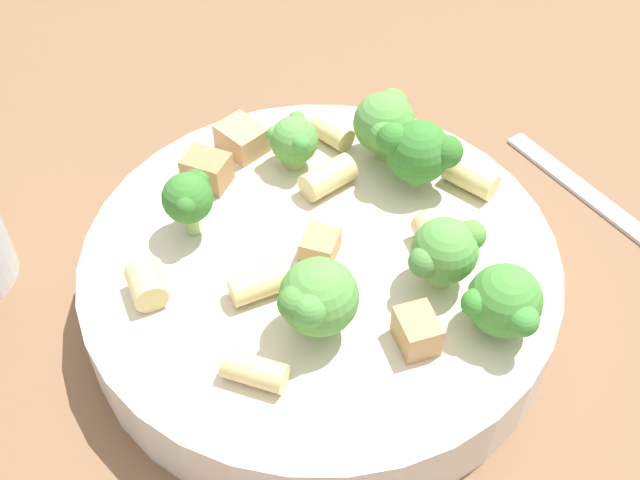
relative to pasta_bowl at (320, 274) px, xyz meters
name	(u,v)px	position (x,y,z in m)	size (l,w,h in m)	color
ground_plane	(320,301)	(0.00, 0.00, -0.02)	(2.00, 2.00, 0.00)	brown
pasta_bowl	(320,274)	(0.00, 0.00, 0.00)	(0.24, 0.24, 0.04)	silver
broccoli_floret_0	(316,299)	(0.02, -0.04, 0.04)	(0.04, 0.04, 0.04)	#84AD60
broccoli_floret_1	(501,307)	(0.09, 0.00, 0.04)	(0.04, 0.03, 0.04)	#93B766
broccoli_floret_2	(445,251)	(0.06, 0.01, 0.04)	(0.03, 0.04, 0.04)	#9EC175
broccoli_floret_3	(189,197)	(-0.06, -0.02, 0.04)	(0.03, 0.03, 0.04)	#93B766
broccoli_floret_4	(294,140)	(-0.04, 0.05, 0.03)	(0.03, 0.03, 0.03)	#9EC175
broccoli_floret_5	(386,123)	(0.00, 0.08, 0.04)	(0.03, 0.04, 0.04)	#9EC175
broccoli_floret_6	(419,151)	(0.02, 0.07, 0.04)	(0.04, 0.03, 0.04)	#9EC175
rigatoni_0	(255,371)	(0.01, -0.08, 0.02)	(0.01, 0.01, 0.03)	#E0C67F
rigatoni_1	(260,284)	(-0.01, -0.04, 0.02)	(0.01, 0.01, 0.03)	#E0C67F
rigatoni_2	(471,177)	(0.05, 0.08, 0.02)	(0.01, 0.01, 0.03)	#E0C67F
rigatoni_3	(146,285)	(-0.06, -0.06, 0.02)	(0.02, 0.02, 0.02)	#E0C67F
rigatoni_4	(328,177)	(-0.02, 0.04, 0.02)	(0.02, 0.02, 0.03)	#E0C67F
rigatoni_5	(434,236)	(0.05, 0.03, 0.02)	(0.02, 0.02, 0.02)	#E0C67F
rigatoni_6	(332,132)	(-0.04, 0.08, 0.02)	(0.01, 0.01, 0.02)	#E0C67F
chicken_chunk_0	(417,331)	(0.06, -0.03, 0.02)	(0.02, 0.02, 0.02)	tan
chicken_chunk_1	(330,241)	(0.00, 0.00, 0.02)	(0.02, 0.02, 0.01)	tan
chicken_chunk_2	(242,138)	(-0.08, 0.05, 0.02)	(0.02, 0.02, 0.02)	tan
chicken_chunk_3	(207,170)	(-0.08, 0.02, 0.02)	(0.02, 0.02, 0.02)	#A87A4C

